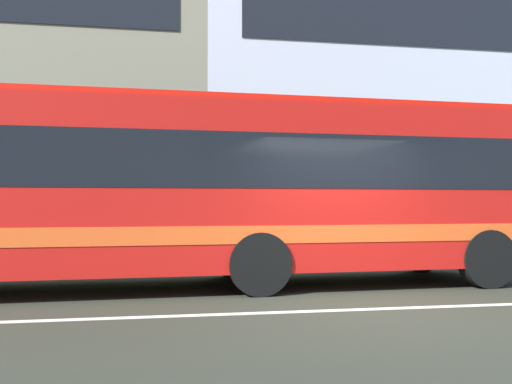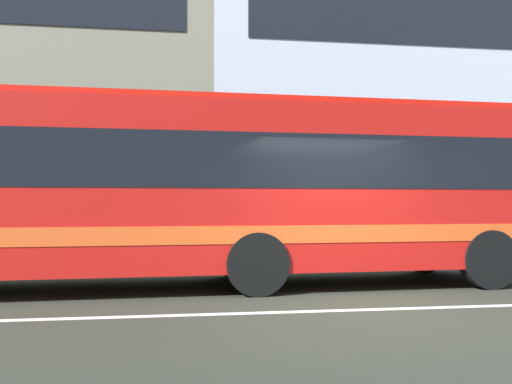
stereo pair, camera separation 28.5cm
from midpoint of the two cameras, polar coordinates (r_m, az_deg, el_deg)
ground_plane at (r=8.38m, az=11.94°, el=-11.07°), size 160.00×160.00×0.00m
lane_centre_line at (r=8.38m, az=11.94°, el=-11.04°), size 60.00×0.16×0.01m
hedge_row_far at (r=14.93m, az=8.38°, el=-4.97°), size 21.23×1.10×0.87m
apartment_block_right at (r=27.26m, az=23.78°, el=10.16°), size 25.76×10.03×13.42m
transit_bus at (r=10.31m, az=-4.25°, el=0.66°), size 11.54×3.03×3.20m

